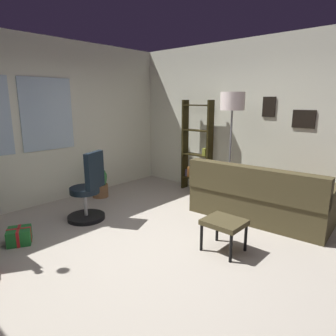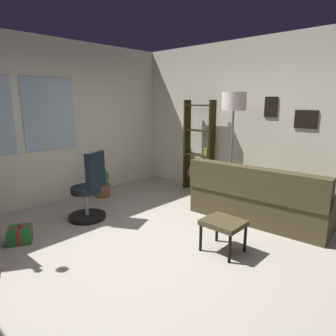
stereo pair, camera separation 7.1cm
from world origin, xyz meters
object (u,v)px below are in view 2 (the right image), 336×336
at_px(gift_box_green, 20,235).
at_px(office_chair, 89,193).
at_px(bookshelf, 199,152).
at_px(floor_lamp, 234,109).
at_px(couch, 271,200).
at_px(footstool, 223,225).
at_px(potted_plant, 102,185).

xyz_separation_m(gift_box_green, office_chair, (1.03, 0.00, 0.31)).
height_order(bookshelf, floor_lamp, floor_lamp).
relative_size(gift_box_green, bookshelf, 0.21).
bearing_deg(couch, floor_lamp, 89.76).
bearing_deg(floor_lamp, couch, -90.24).
relative_size(couch, bookshelf, 1.16).
distance_m(footstool, office_chair, 2.09).
xyz_separation_m(gift_box_green, bookshelf, (3.34, -0.30, 0.68)).
bearing_deg(gift_box_green, floor_lamp, -23.71).
bearing_deg(floor_lamp, footstool, -151.18).
relative_size(bookshelf, potted_plant, 2.78).
bearing_deg(potted_plant, bookshelf, -34.66).
bearing_deg(gift_box_green, footstool, -52.17).
bearing_deg(office_chair, footstool, -75.16).
xyz_separation_m(couch, footstool, (-1.34, -0.03, 0.03)).
relative_size(office_chair, floor_lamp, 0.55).
xyz_separation_m(couch, office_chair, (-1.88, 1.99, 0.10)).
relative_size(gift_box_green, office_chair, 0.35).
bearing_deg(bookshelf, gift_box_green, 174.84).
height_order(gift_box_green, potted_plant, potted_plant).
relative_size(couch, footstool, 4.48).
relative_size(couch, potted_plant, 3.22).
distance_m(office_chair, bookshelf, 2.35).
relative_size(couch, gift_box_green, 5.64).
height_order(bookshelf, potted_plant, bookshelf).
bearing_deg(office_chair, floor_lamp, -34.25).
height_order(couch, office_chair, office_chair).
relative_size(couch, office_chair, 1.96).
bearing_deg(potted_plant, floor_lamp, -61.15).
distance_m(footstool, floor_lamp, 2.01).
xyz_separation_m(footstool, potted_plant, (0.21, 2.79, -0.10)).
height_order(gift_box_green, floor_lamp, floor_lamp).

